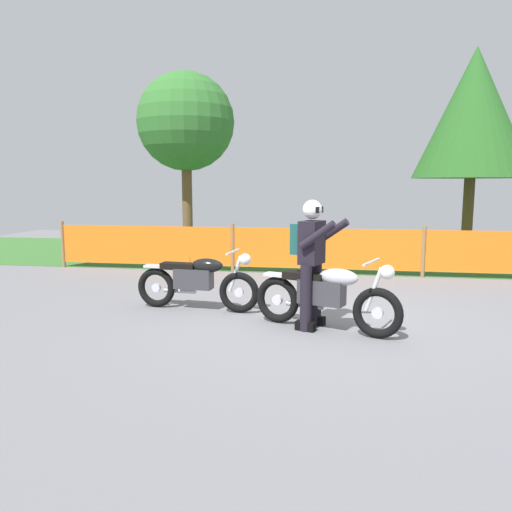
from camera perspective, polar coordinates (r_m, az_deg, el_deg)
The scene contains 9 objects.
ground at distance 7.24m, azimuth 7.13°, elevation -7.06°, with size 24.00×24.00×0.02m, color slate.
grass_verge at distance 13.38m, azimuth 8.15°, elevation 0.04°, with size 24.00×5.53×0.01m, color #386B2D.
barrier_fence at distance 10.57m, azimuth 7.90°, elevation 0.81°, with size 11.97×0.08×1.05m.
tree_leftmost at distance 14.14m, azimuth -8.02°, elevation 14.83°, with size 2.64×2.64×4.88m.
tree_near_left at distance 14.70m, azimuth 23.59°, elevation 14.67°, with size 3.03×3.03×5.41m.
motorcycle_lead at distance 6.55m, azimuth 8.00°, elevation -4.42°, with size 1.94×0.92×0.96m.
motorcycle_trailing at distance 7.58m, azimuth -6.70°, elevation -2.82°, with size 1.95×0.57×0.92m.
rider_lead at distance 6.55m, azimuth 6.29°, elevation -0.09°, with size 0.77×0.68×1.69m.
traffic_cone at distance 9.95m, azimuth -7.66°, elevation -1.28°, with size 0.32×0.32×0.53m.
Camera 1 is at (0.23, -6.99, 1.89)m, focal length 35.07 mm.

